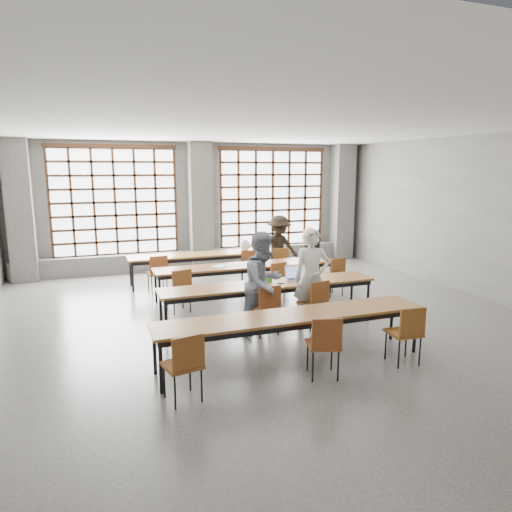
{
  "coord_description": "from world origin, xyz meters",
  "views": [
    {
      "loc": [
        -2.88,
        -7.25,
        2.77
      ],
      "look_at": [
        -0.1,
        0.4,
        1.21
      ],
      "focal_mm": 32.0,
      "sensor_mm": 36.0,
      "label": 1
    }
  ],
  "objects_px": {
    "chair_mid_centre": "(275,278)",
    "chair_front_left": "(267,305)",
    "student_male": "(312,278)",
    "chair_near_mid": "(325,341)",
    "green_box": "(265,280)",
    "chair_mid_right": "(334,273)",
    "desk_row_b": "(246,267)",
    "laptop_back": "(261,247)",
    "chair_front_right": "(315,299)",
    "student_female": "(264,283)",
    "chair_near_right": "(407,329)",
    "phone": "(280,283)",
    "desk_row_c": "(269,287)",
    "chair_back_mid": "(249,263)",
    "backpack": "(312,251)",
    "chair_back_left": "(158,270)",
    "red_pouch": "(182,361)",
    "chair_near_left": "(185,361)",
    "chair_back_right": "(280,261)",
    "plastic_bag": "(245,245)",
    "laptop_front": "(295,276)",
    "chair_mid_left": "(180,286)",
    "desk_row_a": "(211,256)",
    "student_back": "(279,249)",
    "mouse": "(317,278)"
  },
  "relations": [
    {
      "from": "plastic_bag",
      "to": "chair_back_left",
      "type": "bearing_deg",
      "value": -163.5
    },
    {
      "from": "desk_row_c",
      "to": "green_box",
      "type": "distance_m",
      "value": 0.15
    },
    {
      "from": "chair_back_mid",
      "to": "chair_front_right",
      "type": "height_order",
      "value": "same"
    },
    {
      "from": "chair_back_right",
      "to": "chair_front_left",
      "type": "height_order",
      "value": "same"
    },
    {
      "from": "green_box",
      "to": "plastic_bag",
      "type": "xyz_separation_m",
      "value": [
        0.71,
        3.26,
        0.1
      ]
    },
    {
      "from": "chair_front_right",
      "to": "chair_near_right",
      "type": "xyz_separation_m",
      "value": [
        0.53,
        -1.79,
        0.0
      ]
    },
    {
      "from": "chair_back_left",
      "to": "laptop_front",
      "type": "height_order",
      "value": "laptop_front"
    },
    {
      "from": "desk_row_c",
      "to": "chair_front_right",
      "type": "distance_m",
      "value": 0.89
    },
    {
      "from": "desk_row_b",
      "to": "chair_back_right",
      "type": "height_order",
      "value": "chair_back_right"
    },
    {
      "from": "student_female",
      "to": "backpack",
      "type": "height_order",
      "value": "student_female"
    },
    {
      "from": "desk_row_b",
      "to": "chair_front_left",
      "type": "distance_m",
      "value": 2.38
    },
    {
      "from": "chair_near_right",
      "to": "student_female",
      "type": "relative_size",
      "value": 0.5
    },
    {
      "from": "student_male",
      "to": "backpack",
      "type": "distance_m",
      "value": 2.53
    },
    {
      "from": "chair_back_right",
      "to": "laptop_front",
      "type": "bearing_deg",
      "value": -107.0
    },
    {
      "from": "chair_back_right",
      "to": "chair_near_mid",
      "type": "distance_m",
      "value": 5.3
    },
    {
      "from": "desk_row_c",
      "to": "chair_front_left",
      "type": "bearing_deg",
      "value": -114.91
    },
    {
      "from": "chair_front_left",
      "to": "laptop_back",
      "type": "bearing_deg",
      "value": 70.61
    },
    {
      "from": "student_back",
      "to": "chair_front_left",
      "type": "bearing_deg",
      "value": -122.27
    },
    {
      "from": "chair_back_left",
      "to": "chair_near_left",
      "type": "relative_size",
      "value": 1.0
    },
    {
      "from": "chair_mid_centre",
      "to": "student_female",
      "type": "height_order",
      "value": "student_female"
    },
    {
      "from": "chair_front_left",
      "to": "red_pouch",
      "type": "distance_m",
      "value": 2.45
    },
    {
      "from": "student_male",
      "to": "chair_near_mid",
      "type": "bearing_deg",
      "value": -99.18
    },
    {
      "from": "chair_mid_left",
      "to": "phone",
      "type": "distance_m",
      "value": 2.01
    },
    {
      "from": "desk_row_a",
      "to": "student_back",
      "type": "height_order",
      "value": "student_back"
    },
    {
      "from": "chair_front_right",
      "to": "chair_near_right",
      "type": "distance_m",
      "value": 1.87
    },
    {
      "from": "chair_back_right",
      "to": "laptop_front",
      "type": "height_order",
      "value": "laptop_front"
    },
    {
      "from": "desk_row_c",
      "to": "chair_near_left",
      "type": "distance_m",
      "value": 3.16
    },
    {
      "from": "phone",
      "to": "red_pouch",
      "type": "height_order",
      "value": "phone"
    },
    {
      "from": "chair_mid_right",
      "to": "chair_front_left",
      "type": "xyz_separation_m",
      "value": [
        -2.25,
        -1.71,
        0.0
      ]
    },
    {
      "from": "desk_row_b",
      "to": "laptop_back",
      "type": "relative_size",
      "value": 9.63
    },
    {
      "from": "chair_back_left",
      "to": "backpack",
      "type": "bearing_deg",
      "value": -15.01
    },
    {
      "from": "chair_front_right",
      "to": "student_female",
      "type": "bearing_deg",
      "value": 172.1
    },
    {
      "from": "plastic_bag",
      "to": "chair_mid_centre",
      "type": "bearing_deg",
      "value": -92.49
    },
    {
      "from": "plastic_bag",
      "to": "mouse",
      "type": "bearing_deg",
      "value": -85.14
    },
    {
      "from": "laptop_back",
      "to": "green_box",
      "type": "height_order",
      "value": "laptop_back"
    },
    {
      "from": "student_male",
      "to": "chair_mid_centre",
      "type": "bearing_deg",
      "value": 103.9
    },
    {
      "from": "chair_back_left",
      "to": "red_pouch",
      "type": "xyz_separation_m",
      "value": [
        -0.42,
        -5.0,
        -0.04
      ]
    },
    {
      "from": "chair_mid_centre",
      "to": "chair_front_left",
      "type": "height_order",
      "value": "same"
    },
    {
      "from": "plastic_bag",
      "to": "chair_front_right",
      "type": "bearing_deg",
      "value": -90.68
    },
    {
      "from": "chair_back_right",
      "to": "chair_front_right",
      "type": "height_order",
      "value": "same"
    },
    {
      "from": "chair_near_left",
      "to": "student_male",
      "type": "relative_size",
      "value": 0.5
    },
    {
      "from": "phone",
      "to": "desk_row_c",
      "type": "bearing_deg",
      "value": 150.95
    },
    {
      "from": "chair_back_left",
      "to": "chair_mid_right",
      "type": "relative_size",
      "value": 1.0
    },
    {
      "from": "plastic_bag",
      "to": "chair_near_right",
      "type": "bearing_deg",
      "value": -85.2
    },
    {
      "from": "green_box",
      "to": "chair_mid_right",
      "type": "bearing_deg",
      "value": 26.48
    },
    {
      "from": "chair_near_left",
      "to": "chair_mid_right",
      "type": "bearing_deg",
      "value": 41.21
    },
    {
      "from": "chair_mid_left",
      "to": "desk_row_a",
      "type": "bearing_deg",
      "value": 61.55
    },
    {
      "from": "chair_mid_left",
      "to": "chair_front_right",
      "type": "height_order",
      "value": "same"
    },
    {
      "from": "student_male",
      "to": "chair_front_left",
      "type": "bearing_deg",
      "value": -159.12
    },
    {
      "from": "chair_near_left",
      "to": "chair_back_right",
      "type": "bearing_deg",
      "value": 56.39
    }
  ]
}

